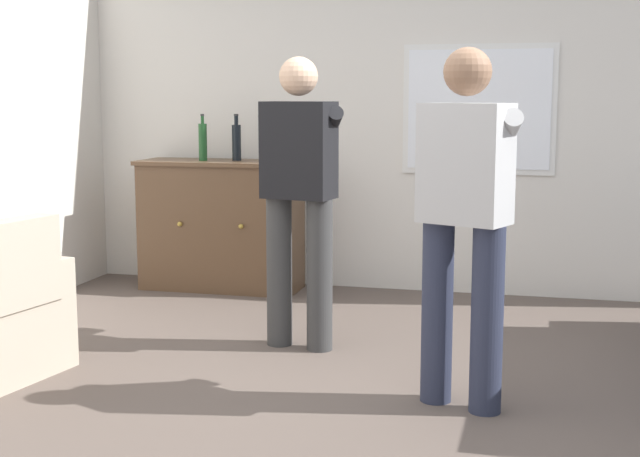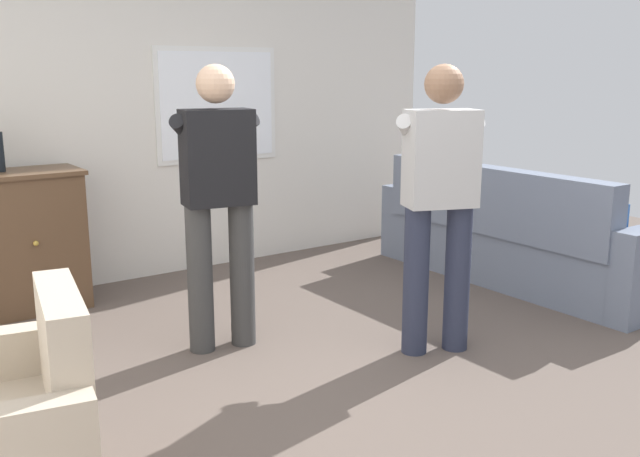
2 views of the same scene
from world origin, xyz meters
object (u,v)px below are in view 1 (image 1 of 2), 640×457
(bottle_liquor_amber, at_px, (236,141))
(person_standing_left, at_px, (300,188))
(sideboard_cabinet, at_px, (221,225))
(person_standing_right, at_px, (465,211))
(bottle_wine_green, at_px, (203,141))

(bottle_liquor_amber, relative_size, person_standing_left, 0.21)
(sideboard_cabinet, bearing_deg, person_standing_right, -47.15)
(bottle_liquor_amber, height_order, person_standing_right, person_standing_right)
(sideboard_cabinet, height_order, bottle_liquor_amber, bottle_liquor_amber)
(bottle_liquor_amber, bearing_deg, person_standing_right, -49.34)
(sideboard_cabinet, height_order, person_standing_left, person_standing_left)
(sideboard_cabinet, bearing_deg, person_standing_left, -54.13)
(person_standing_right, bearing_deg, person_standing_left, 142.22)
(sideboard_cabinet, distance_m, bottle_liquor_amber, 0.64)
(bottle_wine_green, bearing_deg, person_standing_right, -44.97)
(sideboard_cabinet, distance_m, person_standing_right, 3.00)
(sideboard_cabinet, xyz_separation_m, bottle_wine_green, (-0.12, -0.04, 0.63))
(person_standing_left, height_order, person_standing_right, same)
(person_standing_right, bearing_deg, bottle_wine_green, 135.03)
(bottle_wine_green, height_order, person_standing_left, person_standing_left)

